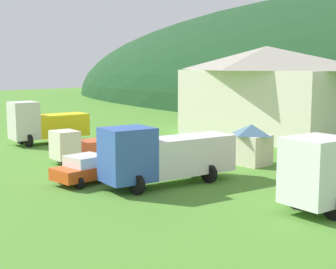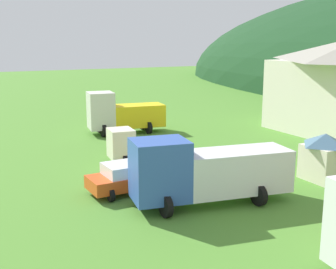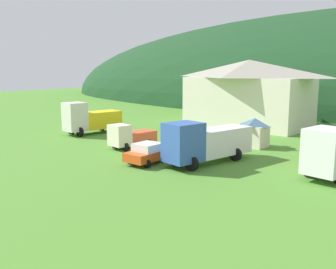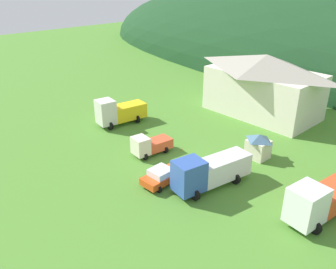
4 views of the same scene
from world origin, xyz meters
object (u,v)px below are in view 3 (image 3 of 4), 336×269
object	(u,v)px
box_truck_blue	(205,142)
service_pickup_orange	(151,152)
traffic_cone_near_pickup	(167,145)
flatbed_truck_yellow	(89,118)
play_shed_cream	(254,132)
light_truck_cream	(129,136)
traffic_light_west	(77,116)
depot_building	(248,92)

from	to	relation	value
box_truck_blue	service_pickup_orange	world-z (taller)	box_truck_blue
traffic_cone_near_pickup	flatbed_truck_yellow	bearing A→B (deg)	-175.14
flatbed_truck_yellow	box_truck_blue	distance (m)	18.57
play_shed_cream	light_truck_cream	distance (m)	12.06
service_pickup_orange	traffic_cone_near_pickup	world-z (taller)	service_pickup_orange
service_pickup_orange	traffic_cone_near_pickup	distance (m)	7.20
traffic_light_west	traffic_cone_near_pickup	xyz separation A→B (m)	(11.54, 2.31, -2.22)
box_truck_blue	service_pickup_orange	size ratio (longest dim) A/B	1.67
box_truck_blue	service_pickup_orange	xyz separation A→B (m)	(-3.50, -2.53, -0.97)
play_shed_cream	service_pickup_orange	xyz separation A→B (m)	(-3.28, -11.02, -0.63)
depot_building	flatbed_truck_yellow	size ratio (longest dim) A/B	2.33
light_truck_cream	traffic_light_west	world-z (taller)	traffic_light_west
flatbed_truck_yellow	traffic_cone_near_pickup	distance (m)	11.39
depot_building	box_truck_blue	xyz separation A→B (m)	(7.56, -20.11, -2.63)
depot_building	traffic_cone_near_pickup	xyz separation A→B (m)	(0.39, -16.50, -4.43)
box_truck_blue	service_pickup_orange	bearing A→B (deg)	-44.72
box_truck_blue	traffic_cone_near_pickup	size ratio (longest dim) A/B	18.22
flatbed_truck_yellow	traffic_cone_near_pickup	xyz separation A→B (m)	(11.20, 0.95, -1.81)
service_pickup_orange	light_truck_cream	bearing A→B (deg)	-118.77
light_truck_cream	traffic_light_west	distance (m)	9.89
depot_building	traffic_cone_near_pickup	size ratio (longest dim) A/B	35.05
flatbed_truck_yellow	light_truck_cream	xyz separation A→B (m)	(9.43, -2.48, -0.65)
service_pickup_orange	traffic_light_west	world-z (taller)	traffic_light_west
light_truck_cream	box_truck_blue	bearing A→B (deg)	95.39
light_truck_cream	depot_building	bearing A→B (deg)	-177.49
depot_building	service_pickup_orange	bearing A→B (deg)	-79.82
service_pickup_orange	traffic_light_west	xyz separation A→B (m)	(-15.21, 3.82, 1.39)
play_shed_cream	traffic_light_west	xyz separation A→B (m)	(-18.49, -7.20, 0.76)
flatbed_truck_yellow	traffic_light_west	world-z (taller)	flatbed_truck_yellow
traffic_light_west	service_pickup_orange	bearing A→B (deg)	-14.11
play_shed_cream	traffic_cone_near_pickup	bearing A→B (deg)	-144.90
traffic_cone_near_pickup	traffic_light_west	bearing A→B (deg)	-168.68
flatbed_truck_yellow	traffic_light_west	distance (m)	1.46
light_truck_cream	traffic_cone_near_pickup	world-z (taller)	light_truck_cream
depot_building	traffic_light_west	distance (m)	21.98
flatbed_truck_yellow	service_pickup_orange	bearing A→B (deg)	78.54
service_pickup_orange	depot_building	bearing A→B (deg)	-172.23
flatbed_truck_yellow	light_truck_cream	world-z (taller)	flatbed_truck_yellow
depot_building	play_shed_cream	distance (m)	14.06
traffic_light_west	traffic_cone_near_pickup	distance (m)	11.97
flatbed_truck_yellow	box_truck_blue	xyz separation A→B (m)	(18.38, -2.65, -0.01)
flatbed_truck_yellow	service_pickup_orange	xyz separation A→B (m)	(14.88, -5.18, -0.98)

